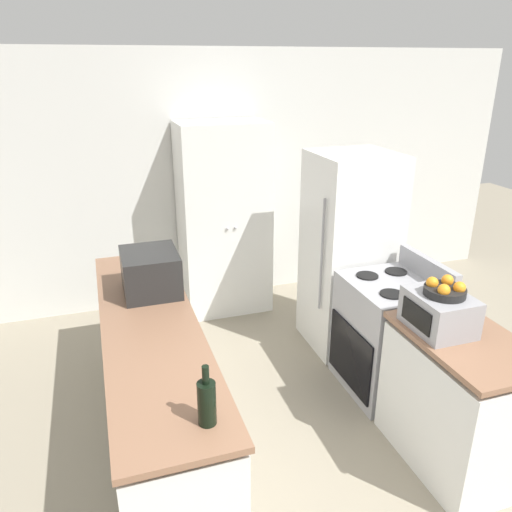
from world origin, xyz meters
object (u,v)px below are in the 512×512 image
toaster_oven (439,312)px  pantry_cabinet (224,219)px  stove (388,335)px  microwave (151,272)px  wine_bottle (207,402)px  fruit_bowl (445,289)px  refrigerator (349,253)px

toaster_oven → pantry_cabinet: bearing=106.2°
pantry_cabinet → stove: bearing=-64.5°
microwave → wine_bottle: size_ratio=1.47×
toaster_oven → fruit_bowl: fruit_bowl is taller
microwave → stove: bearing=-13.5°
fruit_bowl → refrigerator: bearing=84.4°
microwave → wine_bottle: (0.06, -1.50, -0.03)m
pantry_cabinet → toaster_oven: pantry_cabinet is taller
wine_bottle → fruit_bowl: 1.61m
pantry_cabinet → refrigerator: size_ratio=1.10×
microwave → toaster_oven: size_ratio=1.13×
pantry_cabinet → fruit_bowl: (0.73, -2.48, 0.22)m
refrigerator → microwave: (-1.76, -0.32, 0.18)m
wine_bottle → toaster_oven: bearing=14.5°
pantry_cabinet → stove: 2.04m
pantry_cabinet → refrigerator: 1.36m
stove → fruit_bowl: bearing=-100.0°
pantry_cabinet → stove: pantry_cabinet is taller
toaster_oven → refrigerator: bearing=84.0°
stove → refrigerator: refrigerator is taller
refrigerator → microwave: size_ratio=3.92×
stove → toaster_oven: 0.90m
pantry_cabinet → wine_bottle: bearing=-106.1°
stove → toaster_oven: size_ratio=2.70×
pantry_cabinet → fruit_bowl: 2.59m
refrigerator → wine_bottle: size_ratio=5.77×
pantry_cabinet → microwave: 1.64m
fruit_bowl → stove: bearing=80.0°
stove → wine_bottle: size_ratio=3.51×
wine_bottle → toaster_oven: 1.60m
wine_bottle → microwave: bearing=92.4°
wine_bottle → stove: bearing=32.7°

